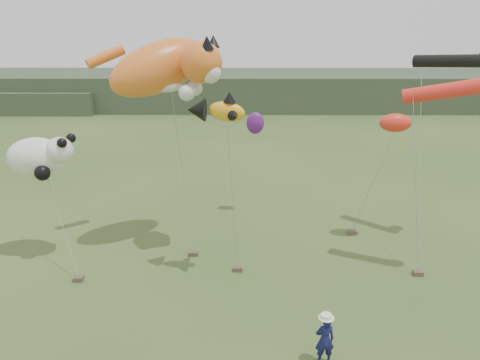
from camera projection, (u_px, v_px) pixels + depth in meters
name	position (u px, v px, depth m)	size (l,w,h in m)	color
ground	(267.00, 345.00, 15.47)	(120.00, 120.00, 0.00)	#385123
headland	(224.00, 90.00, 57.09)	(90.00, 13.00, 4.00)	#2D3D28
festival_attendant	(325.00, 340.00, 14.43)	(0.60, 0.40, 1.66)	#131548
sandbag_anchors	(259.00, 260.00, 20.69)	(14.52, 4.79, 0.20)	brown
cat_kite	(168.00, 67.00, 20.09)	(6.22, 4.49, 3.40)	orange
fish_kite	(216.00, 110.00, 17.80)	(2.36, 1.56, 1.22)	#F3A318
tube_kites	(455.00, 75.00, 19.37)	(4.76, 5.74, 2.01)	black
panda_kite	(41.00, 156.00, 20.10)	(3.00, 1.94, 1.87)	white
misc_kites	(335.00, 123.00, 22.55)	(7.49, 4.03, 1.73)	red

